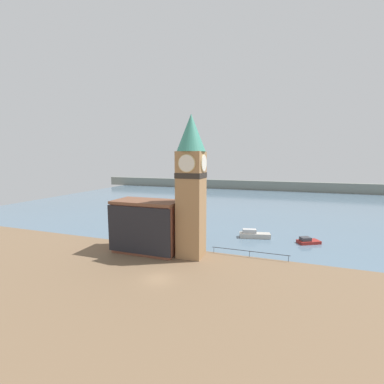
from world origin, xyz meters
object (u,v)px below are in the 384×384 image
boat_far (308,241)px  mooring_bollard_near (203,252)px  pier_building (147,226)px  clock_tower (191,183)px  boat_near (254,235)px

boat_far → mooring_bollard_near: size_ratio=6.12×
mooring_bollard_near → pier_building: bearing=-170.9°
mooring_bollard_near → clock_tower: bearing=-147.2°
mooring_bollard_near → boat_far: bearing=35.0°
boat_near → mooring_bollard_near: (-7.59, -13.10, -0.28)m
clock_tower → mooring_bollard_near: size_ratio=31.08×
clock_tower → boat_near: 21.01m
pier_building → mooring_bollard_near: (10.30, 1.64, -4.35)m
mooring_bollard_near → boat_near: bearing=59.9°
pier_building → boat_near: 23.54m
pier_building → mooring_bollard_near: pier_building is taller
clock_tower → boat_near: size_ratio=3.61×
pier_building → mooring_bollard_near: size_ratio=15.41×
boat_near → mooring_bollard_near: size_ratio=8.61×
clock_tower → boat_far: (20.13, 13.97, -12.47)m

